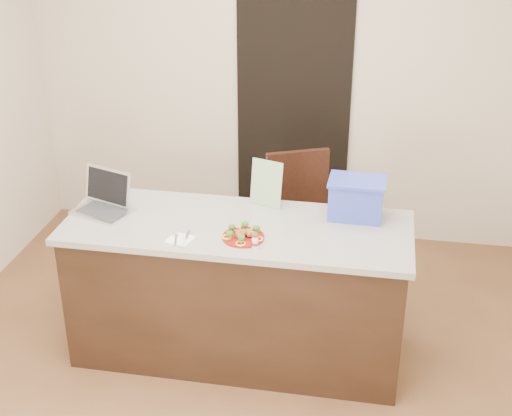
% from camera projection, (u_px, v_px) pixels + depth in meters
% --- Properties ---
extents(ground, '(4.00, 4.00, 0.00)m').
position_uv_depth(ground, '(230.00, 375.00, 4.39)').
color(ground, brown).
rests_on(ground, ground).
extents(room_shell, '(4.00, 4.00, 4.00)m').
position_uv_depth(room_shell, '(225.00, 126.00, 3.67)').
color(room_shell, white).
rests_on(room_shell, ground).
extents(doorway, '(0.90, 0.02, 2.00)m').
position_uv_depth(doorway, '(293.00, 118.00, 5.68)').
color(doorway, black).
rests_on(doorway, ground).
extents(island, '(2.06, 0.76, 0.92)m').
position_uv_depth(island, '(238.00, 290.00, 4.40)').
color(island, black).
rests_on(island, ground).
extents(plate, '(0.24, 0.24, 0.02)m').
position_uv_depth(plate, '(243.00, 237.00, 4.05)').
color(plate, maroon).
rests_on(plate, island).
extents(meatballs, '(0.10, 0.10, 0.04)m').
position_uv_depth(meatballs, '(243.00, 233.00, 4.04)').
color(meatballs, brown).
rests_on(meatballs, plate).
extents(broccoli, '(0.19, 0.21, 0.04)m').
position_uv_depth(broccoli, '(243.00, 231.00, 4.03)').
color(broccoli, '#1D4E14').
rests_on(broccoli, plate).
extents(pepper_rings, '(0.24, 0.23, 0.01)m').
position_uv_depth(pepper_rings, '(243.00, 236.00, 4.04)').
color(pepper_rings, '#F9FF1A').
rests_on(pepper_rings, plate).
extents(napkin, '(0.16, 0.16, 0.01)m').
position_uv_depth(napkin, '(180.00, 239.00, 4.04)').
color(napkin, white).
rests_on(napkin, island).
extents(fork, '(0.04, 0.15, 0.00)m').
position_uv_depth(fork, '(177.00, 237.00, 4.04)').
color(fork, '#B3B3B7').
rests_on(fork, napkin).
extents(knife, '(0.03, 0.19, 0.01)m').
position_uv_depth(knife, '(184.00, 240.00, 4.01)').
color(knife, silver).
rests_on(knife, napkin).
extents(yogurt_bottle, '(0.04, 0.04, 0.08)m').
position_uv_depth(yogurt_bottle, '(255.00, 242.00, 3.94)').
color(yogurt_bottle, silver).
rests_on(yogurt_bottle, island).
extents(laptop, '(0.40, 0.37, 0.24)m').
position_uv_depth(laptop, '(105.00, 199.00, 4.36)').
color(laptop, silver).
rests_on(laptop, island).
extents(leaflet, '(0.21, 0.10, 0.29)m').
position_uv_depth(leaflet, '(266.00, 184.00, 4.37)').
color(leaflet, silver).
rests_on(leaflet, island).
extents(blue_box, '(0.34, 0.25, 0.24)m').
position_uv_depth(blue_box, '(356.00, 198.00, 4.25)').
color(blue_box, '#3140B3').
rests_on(blue_box, island).
extents(chair, '(0.60, 0.62, 1.03)m').
position_uv_depth(chair, '(295.00, 215.00, 5.06)').
color(chair, black).
rests_on(chair, ground).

